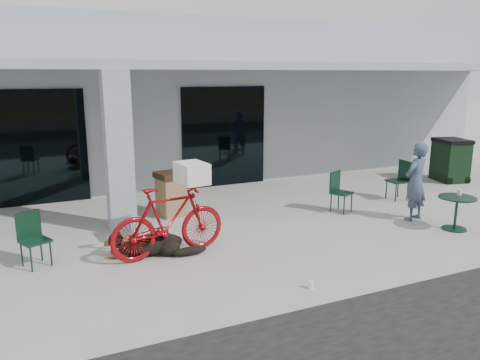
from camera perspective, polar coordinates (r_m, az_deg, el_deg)
name	(u,v)px	position (r m, az deg, el deg)	size (l,w,h in m)	color
ground	(238,257)	(8.03, -0.29, -9.42)	(80.00, 80.00, 0.00)	#A4A39B
building	(130,99)	(15.61, -13.22, 9.62)	(22.00, 7.00, 4.50)	#9EAAB3
storefront_glass_left	(24,149)	(11.90, -24.88, 3.48)	(2.80, 0.06, 2.70)	black
storefront_glass_right	(224,137)	(12.83, -1.96, 5.27)	(2.40, 0.06, 2.70)	black
column	(118,152)	(9.34, -14.60, 3.30)	(0.50, 0.50, 3.12)	#9EAAB3
overhang	(172,66)	(10.82, -8.27, 13.61)	(22.00, 2.80, 0.18)	#9EAAB3
bicycle	(169,221)	(8.01, -8.69, -5.00)	(0.57, 2.03, 1.22)	maroon
laundry_basket	(192,173)	(7.98, -5.90, 0.86)	(0.60, 0.44, 0.35)	white
dog	(151,243)	(8.19, -10.79, -7.61)	(1.27, 0.42, 0.42)	black
cup_near_dog	(311,285)	(7.02, 8.65, -12.52)	(0.09, 0.09, 0.11)	white
cafe_chair_near	(35,240)	(8.22, -23.72, -6.73)	(0.40, 0.44, 0.89)	#113321
cafe_table_far	(456,213)	(10.24, 24.82, -3.70)	(0.72, 0.72, 0.67)	#113321
cafe_chair_far_a	(342,192)	(10.69, 12.30, -1.47)	(0.41, 0.45, 0.91)	#113321
cafe_chair_far_b	(398,181)	(12.08, 18.66, -0.06)	(0.44, 0.48, 0.97)	#113321
person	(416,182)	(10.47, 20.63, -0.20)	(0.60, 0.40, 1.66)	#3B4A63
cup_on_table	(460,192)	(10.32, 25.20, -1.36)	(0.08, 0.08, 0.11)	white
trash_receptacle	(171,194)	(10.28, -8.43, -1.69)	(0.57, 0.57, 0.97)	olive
wheeled_bin	(450,160)	(14.76, 24.27, 2.24)	(0.75, 0.96, 1.22)	black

